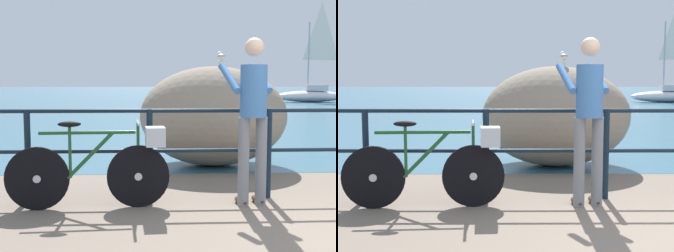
% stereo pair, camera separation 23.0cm
% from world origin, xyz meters
% --- Properties ---
extents(ground_plane, '(120.00, 120.00, 0.10)m').
position_xyz_m(ground_plane, '(0.00, 20.00, -0.05)').
color(ground_plane, '#756656').
extents(sea_surface, '(120.00, 90.00, 0.01)m').
position_xyz_m(sea_surface, '(0.00, 48.10, 0.00)').
color(sea_surface, '#38667A').
rests_on(sea_surface, ground_plane).
extents(promenade_railing, '(9.50, 0.07, 1.02)m').
position_xyz_m(promenade_railing, '(0.00, 1.74, 0.64)').
color(promenade_railing, black).
rests_on(promenade_railing, ground_plane).
extents(bicycle, '(1.70, 0.48, 0.92)m').
position_xyz_m(bicycle, '(-2.51, 1.40, 0.46)').
color(bicycle, black).
rests_on(bicycle, ground_plane).
extents(person_at_railing, '(0.53, 0.67, 1.78)m').
position_xyz_m(person_at_railing, '(-0.93, 1.46, 0.99)').
color(person_at_railing, slate).
rests_on(person_at_railing, ground_plane).
extents(breakwater_boulder_main, '(2.31, 1.76, 1.56)m').
position_xyz_m(breakwater_boulder_main, '(-1.00, 3.78, 0.78)').
color(breakwater_boulder_main, gray).
rests_on(breakwater_boulder_main, ground).
extents(seagull, '(0.13, 0.34, 0.23)m').
position_xyz_m(seagull, '(-0.90, 3.72, 1.70)').
color(seagull, gold).
rests_on(seagull, breakwater_boulder_main).
extents(sailboat, '(4.42, 1.37, 6.16)m').
position_xyz_m(sailboat, '(8.25, 24.49, 0.71)').
color(sailboat, white).
rests_on(sailboat, sea_surface).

